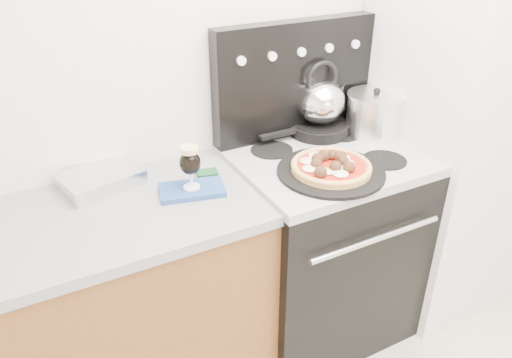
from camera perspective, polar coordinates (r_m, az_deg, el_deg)
base_cabinet at (r=2.09m, az=-20.14°, el=-15.87°), size 1.45×0.60×0.86m
countertop at (r=1.81m, az=-22.53°, el=-5.62°), size 1.48×0.63×0.04m
stove_body at (r=2.35m, az=7.30°, el=-7.83°), size 0.76×0.65×0.88m
cooktop at (r=2.11m, az=8.07°, el=2.20°), size 0.76×0.65×0.04m
backguard at (r=2.22m, az=4.41°, el=11.30°), size 0.76×0.08×0.50m
fridge at (r=2.53m, az=21.66°, el=6.22°), size 0.64×0.68×1.90m
foil_sheet at (r=1.98m, az=-17.32°, el=0.03°), size 0.32×0.27×0.06m
oven_mitt at (r=1.87m, az=-7.33°, el=-1.24°), size 0.26×0.19×0.02m
beer_glass at (r=1.82m, az=-7.51°, el=1.34°), size 0.09×0.09×0.17m
pizza_pan at (r=1.96m, az=8.54°, el=0.85°), size 0.45×0.45×0.01m
pizza at (r=1.95m, az=8.61°, el=1.59°), size 0.36×0.36×0.04m
skillet at (r=2.30m, az=7.20°, el=5.77°), size 0.27×0.27×0.05m
tea_kettle at (r=2.25m, az=7.43°, el=9.15°), size 0.24×0.24×0.24m
stock_pot at (r=2.32m, az=13.34°, el=7.15°), size 0.29×0.29×0.18m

